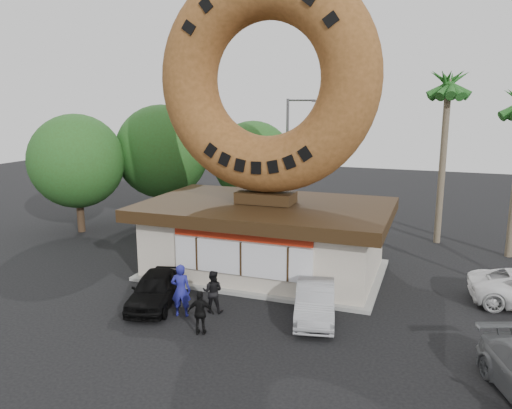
{
  "coord_description": "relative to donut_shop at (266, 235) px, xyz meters",
  "views": [
    {
      "loc": [
        7.3,
        -15.11,
        7.88
      ],
      "look_at": [
        0.26,
        4.0,
        3.63
      ],
      "focal_mm": 35.0,
      "sensor_mm": 36.0,
      "label": 1
    }
  ],
  "objects": [
    {
      "name": "giant_donut",
      "position": [
        0.0,
        0.02,
        7.02
      ],
      "size": [
        9.97,
        2.54,
        9.97
      ],
      "primitive_type": "torus",
      "rotation": [
        1.57,
        0.0,
        0.0
      ],
      "color": "#945A2B",
      "rests_on": "donut_shop"
    },
    {
      "name": "tree_mid",
      "position": [
        -4.0,
        9.02,
        2.25
      ],
      "size": [
        5.2,
        5.2,
        6.63
      ],
      "color": "#473321",
      "rests_on": "ground"
    },
    {
      "name": "tree_west",
      "position": [
        -9.5,
        7.02,
        2.87
      ],
      "size": [
        6.0,
        6.0,
        7.65
      ],
      "color": "#473321",
      "rests_on": "ground"
    },
    {
      "name": "person_left",
      "position": [
        -1.33,
        -5.73,
        -0.76
      ],
      "size": [
        0.84,
        0.66,
        2.01
      ],
      "primitive_type": "imported",
      "rotation": [
        0.0,
        0.0,
        3.42
      ],
      "color": "navy",
      "rests_on": "ground"
    },
    {
      "name": "car_silver",
      "position": [
        3.38,
        -4.16,
        -1.11
      ],
      "size": [
        2.21,
        4.17,
        1.31
      ],
      "primitive_type": "imported",
      "rotation": [
        0.0,
        0.0,
        0.22
      ],
      "color": "#98999D",
      "rests_on": "ground"
    },
    {
      "name": "person_right",
      "position": [
        0.03,
        -6.83,
        -0.99
      ],
      "size": [
        0.98,
        0.58,
        1.56
      ],
      "primitive_type": "imported",
      "rotation": [
        0.0,
        0.0,
        3.38
      ],
      "color": "black",
      "rests_on": "ground"
    },
    {
      "name": "car_black",
      "position": [
        -2.76,
        -5.18,
        -1.1
      ],
      "size": [
        2.51,
        4.18,
        1.33
      ],
      "primitive_type": "imported",
      "rotation": [
        0.0,
        0.0,
        0.25
      ],
      "color": "black",
      "rests_on": "ground"
    },
    {
      "name": "street_lamp",
      "position": [
        -1.86,
        10.02,
        2.72
      ],
      "size": [
        2.11,
        0.2,
        8.0
      ],
      "color": "#59595E",
      "rests_on": "ground"
    },
    {
      "name": "donut_shop",
      "position": [
        0.0,
        0.0,
        0.0
      ],
      "size": [
        11.2,
        7.2,
        3.8
      ],
      "color": "beige",
      "rests_on": "ground"
    },
    {
      "name": "tree_far",
      "position": [
        -13.0,
        3.02,
        2.56
      ],
      "size": [
        5.6,
        5.6,
        7.14
      ],
      "color": "#473321",
      "rests_on": "ground"
    },
    {
      "name": "ground",
      "position": [
        0.0,
        -5.98,
        -1.77
      ],
      "size": [
        90.0,
        90.0,
        0.0
      ],
      "primitive_type": "plane",
      "color": "black",
      "rests_on": "ground"
    },
    {
      "name": "person_center",
      "position": [
        -0.38,
        -5.0,
        -0.95
      ],
      "size": [
        0.9,
        0.77,
        1.63
      ],
      "primitive_type": "imported",
      "rotation": [
        0.0,
        0.0,
        3.35
      ],
      "color": "black",
      "rests_on": "ground"
    },
    {
      "name": "palm_near",
      "position": [
        7.5,
        8.02,
        6.65
      ],
      "size": [
        2.6,
        2.6,
        9.75
      ],
      "color": "#726651",
      "rests_on": "ground"
    }
  ]
}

